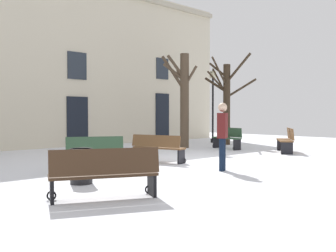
{
  "coord_description": "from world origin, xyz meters",
  "views": [
    {
      "loc": [
        -9.57,
        -8.55,
        1.5
      ],
      "look_at": [
        0.0,
        1.49,
        1.08
      ],
      "focal_mm": 41.69,
      "sensor_mm": 36.0,
      "label": 1
    }
  ],
  "objects_px": {
    "streetlamp": "(213,98)",
    "tree_left_of_center": "(183,97)",
    "tree_near_facade": "(226,99)",
    "bench_near_lamp": "(104,174)",
    "bench_near_center_tree": "(158,148)",
    "person_near_bench": "(222,133)",
    "litter_bin": "(81,166)",
    "bench_back_to_back_left": "(227,138)",
    "bench_facing_shops": "(286,140)",
    "bench_by_litter_bin": "(94,153)"
  },
  "relations": [
    {
      "from": "litter_bin",
      "to": "bench_facing_shops",
      "type": "bearing_deg",
      "value": 2.85
    },
    {
      "from": "bench_facing_shops",
      "to": "bench_by_litter_bin",
      "type": "xyz_separation_m",
      "value": [
        -8.07,
        1.11,
        -0.04
      ]
    },
    {
      "from": "tree_near_facade",
      "to": "person_near_bench",
      "type": "bearing_deg",
      "value": -142.76
    },
    {
      "from": "bench_near_center_tree",
      "to": "bench_back_to_back_left",
      "type": "distance_m",
      "value": 5.47
    },
    {
      "from": "tree_left_of_center",
      "to": "tree_near_facade",
      "type": "bearing_deg",
      "value": -4.44
    },
    {
      "from": "bench_facing_shops",
      "to": "bench_back_to_back_left",
      "type": "bearing_deg",
      "value": -116.34
    },
    {
      "from": "streetlamp",
      "to": "tree_left_of_center",
      "type": "bearing_deg",
      "value": -162.11
    },
    {
      "from": "bench_facing_shops",
      "to": "bench_back_to_back_left",
      "type": "distance_m",
      "value": 2.58
    },
    {
      "from": "tree_near_facade",
      "to": "bench_facing_shops",
      "type": "relative_size",
      "value": 2.64
    },
    {
      "from": "tree_left_of_center",
      "to": "bench_near_center_tree",
      "type": "height_order",
      "value": "tree_left_of_center"
    },
    {
      "from": "streetlamp",
      "to": "bench_back_to_back_left",
      "type": "bearing_deg",
      "value": -130.26
    },
    {
      "from": "tree_near_facade",
      "to": "bench_by_litter_bin",
      "type": "xyz_separation_m",
      "value": [
        -9.5,
        -2.94,
        -1.79
      ]
    },
    {
      "from": "bench_by_litter_bin",
      "to": "person_near_bench",
      "type": "bearing_deg",
      "value": 159.86
    },
    {
      "from": "tree_left_of_center",
      "to": "person_near_bench",
      "type": "height_order",
      "value": "tree_left_of_center"
    },
    {
      "from": "tree_near_facade",
      "to": "litter_bin",
      "type": "height_order",
      "value": "tree_near_facade"
    },
    {
      "from": "litter_bin",
      "to": "bench_near_center_tree",
      "type": "height_order",
      "value": "bench_near_center_tree"
    },
    {
      "from": "tree_left_of_center",
      "to": "person_near_bench",
      "type": "distance_m",
      "value": 7.22
    },
    {
      "from": "bench_near_center_tree",
      "to": "bench_near_lamp",
      "type": "height_order",
      "value": "bench_near_lamp"
    },
    {
      "from": "tree_left_of_center",
      "to": "bench_facing_shops",
      "type": "distance_m",
      "value": 4.83
    },
    {
      "from": "tree_left_of_center",
      "to": "bench_by_litter_bin",
      "type": "height_order",
      "value": "tree_left_of_center"
    },
    {
      "from": "person_near_bench",
      "to": "bench_near_lamp",
      "type": "bearing_deg",
      "value": -16.97
    },
    {
      "from": "litter_bin",
      "to": "bench_near_lamp",
      "type": "bearing_deg",
      "value": -107.89
    },
    {
      "from": "bench_near_center_tree",
      "to": "person_near_bench",
      "type": "relative_size",
      "value": 1.0
    },
    {
      "from": "bench_facing_shops",
      "to": "bench_by_litter_bin",
      "type": "bearing_deg",
      "value": -43.88
    },
    {
      "from": "bench_near_lamp",
      "to": "streetlamp",
      "type": "bearing_deg",
      "value": -122.9
    },
    {
      "from": "streetlamp",
      "to": "bench_facing_shops",
      "type": "xyz_separation_m",
      "value": [
        -1.94,
        -5.34,
        -1.85
      ]
    },
    {
      "from": "streetlamp",
      "to": "person_near_bench",
      "type": "distance_m",
      "value": 10.25
    },
    {
      "from": "streetlamp",
      "to": "litter_bin",
      "type": "distance_m",
      "value": 12.91
    },
    {
      "from": "tree_left_of_center",
      "to": "bench_back_to_back_left",
      "type": "distance_m",
      "value": 2.66
    },
    {
      "from": "litter_bin",
      "to": "bench_near_center_tree",
      "type": "relative_size",
      "value": 0.43
    },
    {
      "from": "streetlamp",
      "to": "bench_back_to_back_left",
      "type": "distance_m",
      "value": 4.12
    },
    {
      "from": "bench_near_center_tree",
      "to": "bench_facing_shops",
      "type": "height_order",
      "value": "bench_facing_shops"
    },
    {
      "from": "tree_near_facade",
      "to": "tree_left_of_center",
      "type": "bearing_deg",
      "value": 175.56
    },
    {
      "from": "bench_near_center_tree",
      "to": "litter_bin",
      "type": "bearing_deg",
      "value": 98.72
    },
    {
      "from": "streetlamp",
      "to": "bench_near_center_tree",
      "type": "height_order",
      "value": "streetlamp"
    },
    {
      "from": "litter_bin",
      "to": "bench_back_to_back_left",
      "type": "bearing_deg",
      "value": 18.51
    },
    {
      "from": "bench_back_to_back_left",
      "to": "bench_by_litter_bin",
      "type": "bearing_deg",
      "value": -66.19
    },
    {
      "from": "bench_facing_shops",
      "to": "person_near_bench",
      "type": "distance_m",
      "value": 5.88
    },
    {
      "from": "streetlamp",
      "to": "bench_near_lamp",
      "type": "xyz_separation_m",
      "value": [
        -11.9,
        -7.47,
        -1.87
      ]
    },
    {
      "from": "bench_near_center_tree",
      "to": "bench_facing_shops",
      "type": "xyz_separation_m",
      "value": [
        5.72,
        -1.16,
        0.03
      ]
    },
    {
      "from": "bench_facing_shops",
      "to": "person_near_bench",
      "type": "relative_size",
      "value": 0.92
    },
    {
      "from": "bench_facing_shops",
      "to": "bench_back_to_back_left",
      "type": "height_order",
      "value": "bench_facing_shops"
    },
    {
      "from": "tree_left_of_center",
      "to": "bench_facing_shops",
      "type": "xyz_separation_m",
      "value": [
        1.37,
        -4.28,
        -1.78
      ]
    },
    {
      "from": "tree_left_of_center",
      "to": "litter_bin",
      "type": "height_order",
      "value": "tree_left_of_center"
    },
    {
      "from": "tree_near_facade",
      "to": "bench_near_lamp",
      "type": "relative_size",
      "value": 2.26
    },
    {
      "from": "tree_left_of_center",
      "to": "litter_bin",
      "type": "distance_m",
      "value": 9.54
    },
    {
      "from": "litter_bin",
      "to": "person_near_bench",
      "type": "relative_size",
      "value": 0.43
    },
    {
      "from": "tree_near_facade",
      "to": "bench_by_litter_bin",
      "type": "relative_size",
      "value": 2.79
    },
    {
      "from": "bench_near_lamp",
      "to": "bench_back_to_back_left",
      "type": "relative_size",
      "value": 1.22
    },
    {
      "from": "litter_bin",
      "to": "bench_near_lamp",
      "type": "xyz_separation_m",
      "value": [
        -0.54,
        -1.66,
        0.08
      ]
    }
  ]
}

